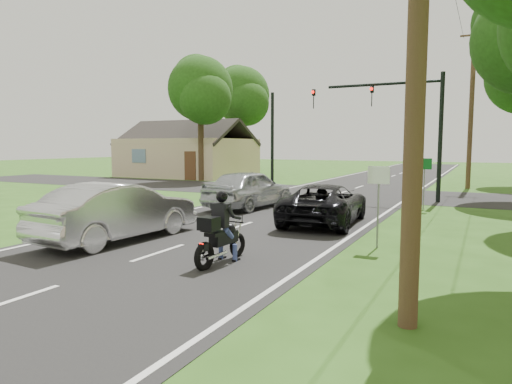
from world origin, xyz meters
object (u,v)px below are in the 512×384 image
Objects in this scene: dark_suv at (325,203)px; sign_green at (424,171)px; silver_sedan at (118,211)px; utility_pole_far at (471,105)px; traffic_signal at (400,114)px; sign_white at (378,187)px; silver_suv at (249,189)px; motorcycle_rider at (220,235)px.

sign_green is at bearing -122.20° from dark_suv.
silver_sedan is 0.49× the size of utility_pole_far.
sign_green is (1.56, -3.02, -2.54)m from traffic_signal.
sign_white is at bearing -91.43° from sign_green.
utility_pole_far reaches higher than traffic_signal.
traffic_signal is at bearing -125.73° from silver_suv.
motorcycle_rider reaches higher than silver_sedan.
utility_pole_far is (2.86, 8.00, 0.95)m from traffic_signal.
traffic_signal is (5.33, 13.28, 3.32)m from silver_sedan.
silver_suv is (-3.67, 8.42, 0.17)m from motorcycle_rider.
silver_sedan is 0.77× the size of traffic_signal.
motorcycle_rider is 4.34m from sign_white.
sign_white is 8.00m from sign_green.
motorcycle_rider is 0.40× the size of silver_sedan.
utility_pole_far is 4.71× the size of sign_green.
utility_pole_far is 11.63m from sign_green.
utility_pole_far is at bearing 70.32° from traffic_signal.
motorcycle_rider is 0.40× the size of dark_suv.
motorcycle_rider is 0.91× the size of sign_green.
sign_white is (-1.50, -19.02, -3.49)m from utility_pole_far.
dark_suv is 0.48× the size of utility_pole_far.
sign_green is at bearing 78.18° from motorcycle_rider.
sign_white is (2.81, 3.17, 0.94)m from motorcycle_rider.
sign_white is at bearing 123.88° from dark_suv.
utility_pole_far is (4.31, 22.19, 4.43)m from motorcycle_rider.
traffic_signal reaches higher than dark_suv.
traffic_signal is 3.00× the size of sign_white.
silver_sedan is 2.31× the size of sign_green.
traffic_signal is at bearing -107.60° from silver_sedan.
motorcycle_rider is at bearing -131.63° from sign_white.
silver_suv is at bearing -157.63° from sign_green.
utility_pole_far is at bearing -106.79° from silver_sedan.
dark_suv is 2.28× the size of sign_white.
traffic_signal is (1.03, 8.02, 3.45)m from dark_suv.
dark_suv is 0.99× the size of silver_sedan.
silver_sedan is 1.02× the size of silver_suv.
motorcycle_rider is 9.18m from silver_suv.
sign_green reaches higher than motorcycle_rider.
dark_suv is 8.79m from traffic_signal.
sign_white is at bearing 146.87° from silver_suv.
silver_sedan is 2.31× the size of sign_white.
sign_white is (1.36, -11.02, -2.54)m from traffic_signal.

